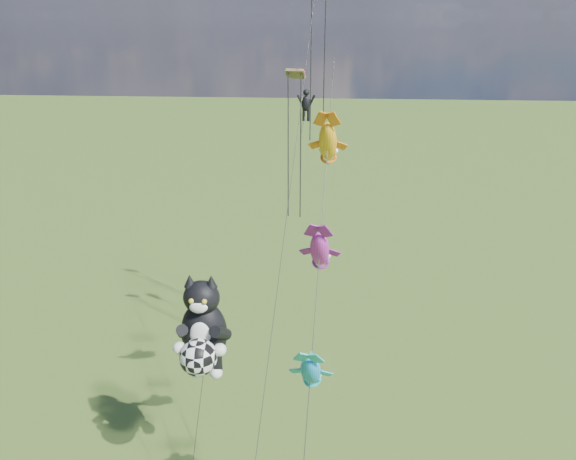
{
  "coord_description": "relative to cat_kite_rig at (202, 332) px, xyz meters",
  "views": [
    {
      "loc": [
        11.12,
        -15.87,
        22.47
      ],
      "look_at": [
        8.96,
        12.03,
        11.76
      ],
      "focal_mm": 35.0,
      "sensor_mm": 36.0,
      "label": 1
    }
  ],
  "objects": [
    {
      "name": "cat_kite_rig",
      "position": [
        0.0,
        0.0,
        0.0
      ],
      "size": [
        2.51,
        4.18,
        11.68
      ],
      "rotation": [
        0.0,
        0.0,
        -0.24
      ],
      "color": "brown",
      "rests_on": "ground"
    },
    {
      "name": "fish_windsock_rig",
      "position": [
        5.21,
        -2.29,
        2.65
      ],
      "size": [
        1.57,
        15.94,
        20.64
      ],
      "rotation": [
        0.0,
        0.0,
        0.25
      ],
      "color": "brown",
      "rests_on": "ground"
    },
    {
      "name": "parafoil_rig",
      "position": [
        4.13,
        10.57,
        9.02
      ],
      "size": [
        3.34,
        17.45,
        25.83
      ],
      "rotation": [
        0.0,
        0.0,
        -0.06
      ],
      "color": "brown",
      "rests_on": "ground"
    }
  ]
}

